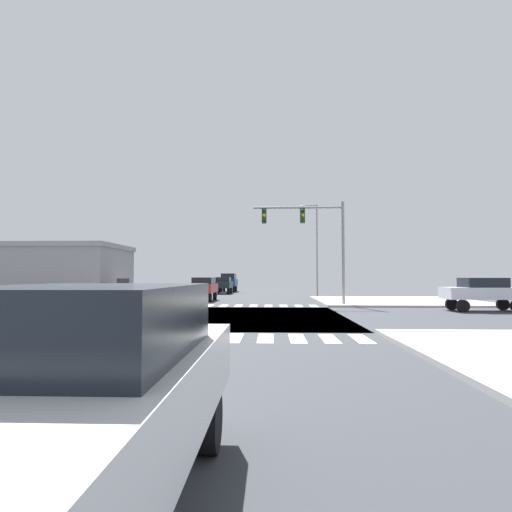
% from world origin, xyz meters
% --- Properties ---
extents(ground, '(90.00, 90.00, 0.05)m').
position_xyz_m(ground, '(0.00, 0.00, -0.03)').
color(ground, '#35383D').
extents(sidewalk_corner_ne, '(12.00, 12.00, 0.14)m').
position_xyz_m(sidewalk_corner_ne, '(13.00, 12.00, 0.07)').
color(sidewalk_corner_ne, '#B2ADA3').
rests_on(sidewalk_corner_ne, ground).
extents(sidewalk_corner_nw, '(12.00, 12.00, 0.14)m').
position_xyz_m(sidewalk_corner_nw, '(-13.00, 12.00, 0.07)').
color(sidewalk_corner_nw, '#B6AC9B').
rests_on(sidewalk_corner_nw, ground).
extents(crosswalk_near, '(13.50, 2.00, 0.01)m').
position_xyz_m(crosswalk_near, '(-0.25, -7.30, 0.00)').
color(crosswalk_near, white).
rests_on(crosswalk_near, ground).
extents(crosswalk_far, '(13.50, 2.00, 0.01)m').
position_xyz_m(crosswalk_far, '(-0.25, 7.30, 0.00)').
color(crosswalk_far, white).
rests_on(crosswalk_far, ground).
extents(traffic_signal_mast, '(6.14, 0.55, 7.02)m').
position_xyz_m(traffic_signal_mast, '(6.00, 7.53, 5.16)').
color(traffic_signal_mast, gray).
rests_on(traffic_signal_mast, ground).
extents(street_lamp, '(1.78, 0.32, 9.27)m').
position_xyz_m(street_lamp, '(7.86, 21.59, 5.45)').
color(street_lamp, gray).
rests_on(street_lamp, ground).
extents(bank_building, '(14.54, 8.34, 4.77)m').
position_xyz_m(bank_building, '(-16.38, 15.67, 2.39)').
color(bank_building, gray).
rests_on(bank_building, ground).
extents(sedan_nearside_1, '(1.80, 4.30, 1.88)m').
position_xyz_m(sedan_nearside_1, '(-2.00, 26.68, 1.12)').
color(sedan_nearside_1, black).
rests_on(sedan_nearside_1, ground).
extents(sedan_farside_2, '(4.30, 1.80, 1.88)m').
position_xyz_m(sedan_farside_2, '(15.42, 3.50, 1.12)').
color(sedan_farside_2, black).
rests_on(sedan_farside_2, ground).
extents(sedan_crossing_3, '(1.80, 4.30, 1.88)m').
position_xyz_m(sedan_crossing_3, '(-2.00, 12.77, 1.12)').
color(sedan_crossing_3, black).
rests_on(sedan_crossing_3, ground).
extents(sedan_trailing_4, '(1.80, 4.30, 1.88)m').
position_xyz_m(sedan_trailing_4, '(2.00, -17.35, 1.12)').
color(sedan_trailing_4, black).
rests_on(sedan_trailing_4, ground).
extents(suv_middle_2, '(1.96, 4.60, 2.34)m').
position_xyz_m(suv_middle_2, '(-2.00, 32.73, 1.39)').
color(suv_middle_2, black).
rests_on(suv_middle_2, ground).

